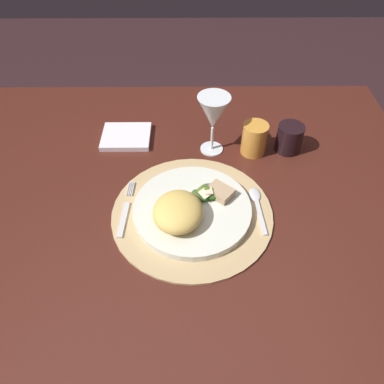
{
  "coord_description": "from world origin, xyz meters",
  "views": [
    {
      "loc": [
        0.07,
        -0.56,
        1.37
      ],
      "look_at": [
        0.08,
        0.03,
        0.75
      ],
      "focal_mm": 34.16,
      "sensor_mm": 36.0,
      "label": 1
    }
  ],
  "objects": [
    {
      "name": "ground_plane",
      "position": [
        0.0,
        0.0,
        0.0
      ],
      "size": [
        6.0,
        6.0,
        0.0
      ],
      "primitive_type": "plane",
      "color": "#2E1A1E"
    },
    {
      "name": "dining_table",
      "position": [
        0.0,
        0.0,
        0.58
      ],
      "size": [
        1.34,
        1.06,
        0.73
      ],
      "color": "#471D15",
      "rests_on": "ground"
    },
    {
      "name": "placemat",
      "position": [
        0.08,
        -0.02,
        0.73
      ],
      "size": [
        0.37,
        0.37,
        0.01
      ],
      "primitive_type": "cylinder",
      "color": "tan",
      "rests_on": "dining_table"
    },
    {
      "name": "dinner_plate",
      "position": [
        0.08,
        -0.02,
        0.74
      ],
      "size": [
        0.27,
        0.27,
        0.02
      ],
      "primitive_type": "cylinder",
      "color": "silver",
      "rests_on": "placemat"
    },
    {
      "name": "pasta_serving",
      "position": [
        0.05,
        -0.06,
        0.78
      ],
      "size": [
        0.12,
        0.13,
        0.05
      ],
      "primitive_type": "ellipsoid",
      "rotation": [
        0.0,
        0.0,
        1.45
      ],
      "color": "#E6BF5D",
      "rests_on": "dinner_plate"
    },
    {
      "name": "salad_greens",
      "position": [
        0.11,
        0.01,
        0.76
      ],
      "size": [
        0.07,
        0.08,
        0.02
      ],
      "color": "#2B5C1A",
      "rests_on": "dinner_plate"
    },
    {
      "name": "bread_piece",
      "position": [
        0.14,
        0.01,
        0.76
      ],
      "size": [
        0.07,
        0.07,
        0.02
      ],
      "primitive_type": "cube",
      "rotation": [
        0.0,
        0.0,
        5.57
      ],
      "color": "tan",
      "rests_on": "dinner_plate"
    },
    {
      "name": "fork",
      "position": [
        -0.08,
        -0.02,
        0.73
      ],
      "size": [
        0.02,
        0.17,
        0.0
      ],
      "color": "silver",
      "rests_on": "placemat"
    },
    {
      "name": "spoon",
      "position": [
        0.23,
        0.01,
        0.73
      ],
      "size": [
        0.03,
        0.14,
        0.01
      ],
      "color": "silver",
      "rests_on": "placemat"
    },
    {
      "name": "napkin",
      "position": [
        -0.11,
        0.26,
        0.73
      ],
      "size": [
        0.13,
        0.11,
        0.01
      ],
      "primitive_type": "cube",
      "rotation": [
        0.0,
        0.0,
        -0.0
      ],
      "color": "white",
      "rests_on": "dining_table"
    },
    {
      "name": "wine_glass",
      "position": [
        0.13,
        0.21,
        0.84
      ],
      "size": [
        0.08,
        0.08,
        0.16
      ],
      "color": "silver",
      "rests_on": "dining_table"
    },
    {
      "name": "amber_tumbler",
      "position": [
        0.24,
        0.2,
        0.77
      ],
      "size": [
        0.07,
        0.07,
        0.09
      ],
      "primitive_type": "cylinder",
      "color": "gold",
      "rests_on": "dining_table"
    },
    {
      "name": "dark_tumbler",
      "position": [
        0.34,
        0.21,
        0.76
      ],
      "size": [
        0.07,
        0.07,
        0.08
      ],
      "primitive_type": "cylinder",
      "color": "black",
      "rests_on": "dining_table"
    }
  ]
}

